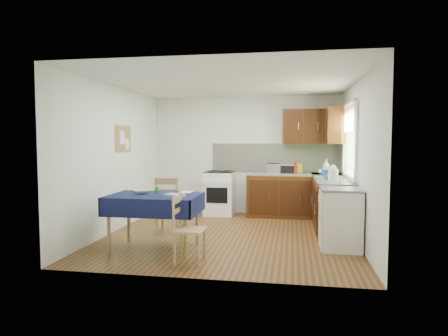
% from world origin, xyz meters
% --- Properties ---
extents(floor, '(4.20, 4.20, 0.00)m').
position_xyz_m(floor, '(0.00, 0.00, 0.00)').
color(floor, '#452C12').
rests_on(floor, ground).
extents(ceiling, '(4.00, 4.20, 0.02)m').
position_xyz_m(ceiling, '(0.00, 0.00, 2.50)').
color(ceiling, white).
rests_on(ceiling, wall_back).
extents(wall_back, '(4.00, 0.02, 2.50)m').
position_xyz_m(wall_back, '(0.00, 2.10, 1.25)').
color(wall_back, silver).
rests_on(wall_back, ground).
extents(wall_front, '(4.00, 0.02, 2.50)m').
position_xyz_m(wall_front, '(0.00, -2.10, 1.25)').
color(wall_front, silver).
rests_on(wall_front, ground).
extents(wall_left, '(0.02, 4.20, 2.50)m').
position_xyz_m(wall_left, '(-2.00, 0.00, 1.25)').
color(wall_left, white).
rests_on(wall_left, ground).
extents(wall_right, '(0.02, 4.20, 2.50)m').
position_xyz_m(wall_right, '(2.00, 0.00, 1.25)').
color(wall_right, silver).
rests_on(wall_right, ground).
extents(base_cabinets, '(1.90, 2.30, 0.86)m').
position_xyz_m(base_cabinets, '(1.36, 1.26, 0.43)').
color(base_cabinets, '#361309').
rests_on(base_cabinets, ground).
extents(worktop_back, '(1.90, 0.60, 0.04)m').
position_xyz_m(worktop_back, '(1.05, 1.80, 0.88)').
color(worktop_back, slate).
rests_on(worktop_back, base_cabinets).
extents(worktop_right, '(0.60, 1.70, 0.04)m').
position_xyz_m(worktop_right, '(1.70, 0.65, 0.88)').
color(worktop_right, slate).
rests_on(worktop_right, base_cabinets).
extents(worktop_corner, '(0.60, 0.60, 0.04)m').
position_xyz_m(worktop_corner, '(1.70, 1.80, 0.88)').
color(worktop_corner, slate).
rests_on(worktop_corner, base_cabinets).
extents(splashback, '(2.70, 0.02, 0.60)m').
position_xyz_m(splashback, '(0.65, 2.08, 1.20)').
color(splashback, beige).
rests_on(splashback, wall_back).
extents(upper_cabinets, '(1.20, 0.85, 0.70)m').
position_xyz_m(upper_cabinets, '(1.52, 1.80, 1.85)').
color(upper_cabinets, '#361309').
rests_on(upper_cabinets, wall_back).
extents(stove, '(0.60, 0.61, 0.92)m').
position_xyz_m(stove, '(-0.50, 1.80, 0.46)').
color(stove, white).
rests_on(stove, ground).
extents(window, '(0.04, 1.48, 1.26)m').
position_xyz_m(window, '(1.97, 0.70, 1.65)').
color(window, '#2E4E20').
rests_on(window, wall_right).
extents(fridge, '(0.58, 0.60, 0.89)m').
position_xyz_m(fridge, '(1.70, -0.55, 0.44)').
color(fridge, white).
rests_on(fridge, ground).
extents(corkboard, '(0.04, 0.62, 0.47)m').
position_xyz_m(corkboard, '(-1.97, 0.30, 1.60)').
color(corkboard, '#A48652').
rests_on(corkboard, wall_left).
extents(dining_table, '(1.30, 0.88, 0.79)m').
position_xyz_m(dining_table, '(-0.95, -0.96, 0.68)').
color(dining_table, '#0E1339').
rests_on(dining_table, ground).
extents(chair_far, '(0.45, 0.45, 0.97)m').
position_xyz_m(chair_far, '(-1.03, -0.04, 0.51)').
color(chair_far, '#A48652').
rests_on(chair_far, ground).
extents(chair_near, '(0.39, 0.39, 0.88)m').
position_xyz_m(chair_near, '(-0.33, -1.52, 0.46)').
color(chair_near, '#A48652').
rests_on(chair_near, ground).
extents(toaster, '(0.28, 0.17, 0.21)m').
position_xyz_m(toaster, '(0.63, 1.71, 1.00)').
color(toaster, '#B4B4B8').
rests_on(toaster, worktop_back).
extents(sandwich_press, '(0.32, 0.28, 0.19)m').
position_xyz_m(sandwich_press, '(0.94, 1.84, 0.99)').
color(sandwich_press, black).
rests_on(sandwich_press, worktop_back).
extents(sauce_bottle, '(0.05, 0.05, 0.24)m').
position_xyz_m(sauce_bottle, '(1.07, 1.67, 1.02)').
color(sauce_bottle, '#AD1E0D').
rests_on(sauce_bottle, worktop_back).
extents(yellow_packet, '(0.15, 0.11, 0.18)m').
position_xyz_m(yellow_packet, '(1.13, 1.89, 0.99)').
color(yellow_packet, yellow).
rests_on(yellow_packet, worktop_back).
extents(dish_rack, '(0.45, 0.34, 0.21)m').
position_xyz_m(dish_rack, '(1.67, 0.89, 0.92)').
color(dish_rack, gray).
rests_on(dish_rack, worktop_right).
extents(kettle, '(0.16, 0.16, 0.27)m').
position_xyz_m(kettle, '(1.66, 0.26, 1.02)').
color(kettle, white).
rests_on(kettle, worktop_right).
extents(cup, '(0.16, 0.16, 0.09)m').
position_xyz_m(cup, '(1.57, 1.67, 0.95)').
color(cup, white).
rests_on(cup, worktop_back).
extents(soap_bottle_a, '(0.18, 0.18, 0.33)m').
position_xyz_m(soap_bottle_a, '(1.61, 0.98, 1.07)').
color(soap_bottle_a, white).
rests_on(soap_bottle_a, worktop_right).
extents(soap_bottle_b, '(0.13, 0.13, 0.21)m').
position_xyz_m(soap_bottle_b, '(1.60, 0.95, 1.00)').
color(soap_bottle_b, '#1C4CA5').
rests_on(soap_bottle_b, worktop_right).
extents(soap_bottle_c, '(0.17, 0.17, 0.16)m').
position_xyz_m(soap_bottle_c, '(1.60, 0.43, 0.98)').
color(soap_bottle_c, '#238337').
rests_on(soap_bottle_c, worktop_right).
extents(plate_bowl, '(0.30, 0.30, 0.06)m').
position_xyz_m(plate_bowl, '(-1.16, -0.89, 0.81)').
color(plate_bowl, beige).
rests_on(plate_bowl, dining_table).
extents(book, '(0.19, 0.25, 0.02)m').
position_xyz_m(book, '(-0.63, -0.70, 0.79)').
color(book, white).
rests_on(book, dining_table).
extents(spice_jar, '(0.05, 0.05, 0.10)m').
position_xyz_m(spice_jar, '(-0.94, -0.86, 0.83)').
color(spice_jar, '#279028').
rests_on(spice_jar, dining_table).
extents(tea_towel, '(0.30, 0.27, 0.04)m').
position_xyz_m(tea_towel, '(-0.59, -1.14, 0.81)').
color(tea_towel, navy).
rests_on(tea_towel, dining_table).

